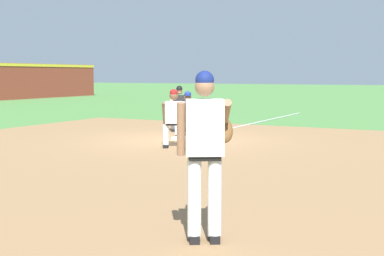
{
  "coord_description": "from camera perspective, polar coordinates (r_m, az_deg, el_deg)",
  "views": [
    {
      "loc": [
        -12.94,
        -7.12,
        1.82
      ],
      "look_at": [
        -5.51,
        -3.24,
        0.98
      ],
      "focal_mm": 50.0,
      "sensor_mm": 36.0,
      "label": 1
    }
  ],
  "objects": [
    {
      "name": "baserunner",
      "position": [
        13.13,
        -1.96,
        1.27
      ],
      "size": [
        0.59,
        0.67,
        1.46
      ],
      "color": "black",
      "rests_on": "ground"
    },
    {
      "name": "pitcher",
      "position": [
        5.74,
        1.49,
        -1.89
      ],
      "size": [
        0.84,
        0.58,
        1.86
      ],
      "color": "black",
      "rests_on": "ground"
    },
    {
      "name": "infield_dirt_patch",
      "position": [
        10.37,
        -0.5,
        -4.33
      ],
      "size": [
        18.0,
        18.0,
        0.01
      ],
      "primitive_type": "cube",
      "color": "#9E754C",
      "rests_on": "ground"
    },
    {
      "name": "baseball",
      "position": [
        13.24,
        -0.65,
        -1.98
      ],
      "size": [
        0.07,
        0.07,
        0.07
      ],
      "primitive_type": "sphere",
      "color": "white",
      "rests_on": "ground"
    },
    {
      "name": "first_baseman",
      "position": [
        15.22,
        -0.38,
        1.66
      ],
      "size": [
        0.82,
        1.02,
        1.34
      ],
      "color": "black",
      "rests_on": "ground"
    },
    {
      "name": "ground_plane",
      "position": [
        14.88,
        -1.21,
        -1.26
      ],
      "size": [
        160.0,
        160.0,
        0.0
      ],
      "primitive_type": "plane",
      "color": "#518942"
    },
    {
      "name": "foul_line_stripe",
      "position": [
        20.11,
        6.75,
        0.56
      ],
      "size": [
        11.55,
        0.1,
        0.0
      ],
      "primitive_type": "cube",
      "color": "white",
      "rests_on": "ground"
    },
    {
      "name": "first_base_bag",
      "position": [
        14.88,
        -1.21,
        -1.09
      ],
      "size": [
        0.38,
        0.38,
        0.09
      ],
      "primitive_type": "cube",
      "color": "white",
      "rests_on": "ground"
    },
    {
      "name": "umpire",
      "position": [
        16.93,
        -1.35,
        2.28
      ],
      "size": [
        0.62,
        0.68,
        1.46
      ],
      "color": "black",
      "rests_on": "ground"
    }
  ]
}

